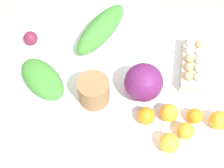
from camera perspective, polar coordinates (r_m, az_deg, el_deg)
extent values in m
plane|color=#B2A899|center=(2.05, 0.00, -10.82)|extent=(8.00, 8.00, 0.00)
cube|color=silver|center=(1.43, 0.00, -0.74)|extent=(1.18, 1.05, 0.03)
cylinder|color=tan|center=(2.09, -12.47, 7.05)|extent=(0.06, 0.06, 0.67)
cylinder|color=tan|center=(2.03, 17.18, 3.18)|extent=(0.06, 0.06, 0.67)
sphere|color=#601E5B|center=(1.34, 5.81, 0.30)|extent=(0.17, 0.17, 0.17)
cube|color=beige|center=(1.50, 14.54, 3.38)|extent=(0.11, 0.28, 0.06)
sphere|color=white|center=(1.52, 14.17, 7.30)|extent=(0.04, 0.04, 0.04)
sphere|color=white|center=(1.49, 14.10, 5.91)|extent=(0.04, 0.04, 0.04)
sphere|color=tan|center=(1.46, 14.02, 4.47)|extent=(0.04, 0.04, 0.04)
sphere|color=tan|center=(1.43, 13.93, 2.96)|extent=(0.04, 0.04, 0.04)
sphere|color=tan|center=(1.41, 13.84, 1.40)|extent=(0.04, 0.04, 0.04)
sphere|color=tan|center=(1.53, 15.85, 7.01)|extent=(0.04, 0.04, 0.04)
sphere|color=white|center=(1.50, 15.80, 5.63)|extent=(0.04, 0.04, 0.04)
sphere|color=white|center=(1.47, 15.75, 4.18)|extent=(0.04, 0.04, 0.04)
sphere|color=white|center=(1.44, 15.70, 2.68)|extent=(0.04, 0.04, 0.04)
sphere|color=white|center=(1.41, 15.65, 1.12)|extent=(0.04, 0.04, 0.04)
cylinder|color=olive|center=(1.34, -3.34, -1.26)|extent=(0.14, 0.14, 0.13)
ellipsoid|color=#3D8433|center=(1.43, -12.57, 0.93)|extent=(0.29, 0.28, 0.08)
ellipsoid|color=#3D8433|center=(1.57, -1.98, 10.07)|extent=(0.26, 0.39, 0.10)
sphere|color=maroon|center=(1.60, -14.65, 8.11)|extent=(0.07, 0.07, 0.07)
sphere|color=orange|center=(1.37, 19.04, -6.29)|extent=(0.08, 0.08, 0.08)
sphere|color=orange|center=(1.31, 13.35, -8.36)|extent=(0.07, 0.07, 0.07)
sphere|color=orange|center=(1.31, 6.31, -5.82)|extent=(0.08, 0.08, 0.08)
sphere|color=orange|center=(1.36, 14.93, -5.69)|extent=(0.07, 0.07, 0.07)
sphere|color=orange|center=(1.33, 10.46, -5.20)|extent=(0.08, 0.08, 0.08)
sphere|color=#F9A833|center=(1.27, 10.47, -10.57)|extent=(0.08, 0.08, 0.08)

